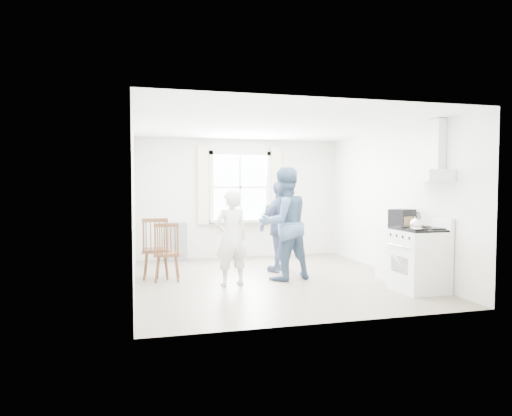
# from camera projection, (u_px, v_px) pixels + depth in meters

# --- Properties ---
(room_shell) EXTENTS (4.62, 5.12, 2.64)m
(room_shell) POSITION_uv_depth(u_px,v_px,m) (272.00, 203.00, 7.66)
(room_shell) COLOR gray
(room_shell) RESTS_ON ground
(window_assembly) EXTENTS (1.88, 0.24, 1.70)m
(window_assembly) POSITION_uv_depth(u_px,v_px,m) (240.00, 191.00, 10.02)
(window_assembly) COLOR white
(window_assembly) RESTS_ON room_shell
(range_hood) EXTENTS (0.45, 0.76, 0.94)m
(range_hood) POSITION_uv_depth(u_px,v_px,m) (430.00, 165.00, 6.85)
(range_hood) COLOR silver
(range_hood) RESTS_ON room_shell
(shelf_unit) EXTENTS (0.40, 0.30, 0.80)m
(shelf_unit) POSITION_uv_depth(u_px,v_px,m) (177.00, 242.00, 9.61)
(shelf_unit) COLOR gray
(shelf_unit) RESTS_ON ground
(gas_stove) EXTENTS (0.68, 0.76, 1.12)m
(gas_stove) POSITION_uv_depth(u_px,v_px,m) (419.00, 259.00, 6.88)
(gas_stove) COLOR silver
(gas_stove) RESTS_ON ground
(kettle) EXTENTS (0.18, 0.18, 0.26)m
(kettle) POSITION_uv_depth(u_px,v_px,m) (417.00, 224.00, 6.59)
(kettle) COLOR silver
(kettle) RESTS_ON gas_stove
(low_cabinet) EXTENTS (0.50, 0.55, 0.90)m
(low_cabinet) POSITION_uv_depth(u_px,v_px,m) (397.00, 254.00, 7.58)
(low_cabinet) COLOR silver
(low_cabinet) RESTS_ON ground
(stereo_stack) EXTENTS (0.42, 0.40, 0.30)m
(stereo_stack) POSITION_uv_depth(u_px,v_px,m) (402.00, 218.00, 7.49)
(stereo_stack) COLOR black
(stereo_stack) RESTS_ON low_cabinet
(cardboard_box) EXTENTS (0.36, 0.31, 0.19)m
(cardboard_box) POSITION_uv_depth(u_px,v_px,m) (405.00, 222.00, 7.45)
(cardboard_box) COLOR #967948
(cardboard_box) RESTS_ON low_cabinet
(windsor_chair_a) EXTENTS (0.48, 0.47, 1.06)m
(windsor_chair_a) POSITION_uv_depth(u_px,v_px,m) (155.00, 242.00, 7.71)
(windsor_chair_a) COLOR #442716
(windsor_chair_a) RESTS_ON ground
(windsor_chair_b) EXTENTS (0.46, 0.46, 0.99)m
(windsor_chair_b) POSITION_uv_depth(u_px,v_px,m) (167.00, 246.00, 7.51)
(windsor_chair_b) COLOR #442716
(windsor_chair_b) RESTS_ON ground
(person_left) EXTENTS (0.65, 0.65, 1.52)m
(person_left) POSITION_uv_depth(u_px,v_px,m) (231.00, 238.00, 7.25)
(person_left) COLOR silver
(person_left) RESTS_ON ground
(person_mid) EXTENTS (1.12, 1.12, 1.90)m
(person_mid) POSITION_uv_depth(u_px,v_px,m) (284.00, 224.00, 7.68)
(person_mid) COLOR #3F5675
(person_mid) RESTS_ON ground
(person_right) EXTENTS (1.32, 1.32, 1.69)m
(person_right) POSITION_uv_depth(u_px,v_px,m) (281.00, 226.00, 8.39)
(person_right) COLOR navy
(person_right) RESTS_ON ground
(potted_plant) EXTENTS (0.18, 0.18, 0.31)m
(potted_plant) POSITION_uv_depth(u_px,v_px,m) (266.00, 212.00, 10.10)
(potted_plant) COLOR #2F6937
(potted_plant) RESTS_ON window_assembly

